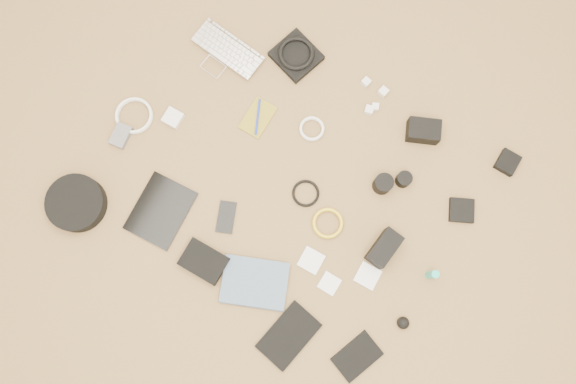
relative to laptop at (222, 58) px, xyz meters
The scene contains 34 objects.
room_shell 1.36m from the laptop, 36.09° to the right, with size 4.04×4.04×2.58m.
laptop is the anchor object (origin of this frame).
headphone_pouch 0.29m from the laptop, 30.88° to the left, with size 0.16×0.15×0.03m, color black.
headphones 0.29m from the laptop, 30.88° to the left, with size 0.14×0.14×0.02m, color black.
charger_a 0.57m from the laptop, 19.48° to the left, with size 0.03×0.03×0.03m, color silver.
charger_b 0.63m from the laptop, 11.07° to the left, with size 0.03×0.03×0.02m, color silver.
charger_c 0.65m from the laptop, 17.04° to the left, with size 0.03×0.03×0.03m, color silver.
charger_d 0.61m from the laptop, ahead, with size 0.03×0.03×0.03m, color silver.
dslr_camera 0.83m from the laptop, ahead, with size 0.12×0.08×0.07m, color black.
lens_pouch 1.17m from the laptop, ahead, with size 0.07×0.08×0.03m, color black.
notebook_olive 0.28m from the laptop, 29.51° to the right, with size 0.09×0.15×0.01m, color olive.
pen_blue 0.28m from the laptop, 29.51° to the right, with size 0.01×0.01×0.14m, color #162AB5.
cable_white_a 0.46m from the laptop, ahead, with size 0.10×0.10×0.01m, color white.
lens_a 0.80m from the laptop, ahead, with size 0.07×0.07×0.08m, color black.
lens_b 0.85m from the laptop, ahead, with size 0.06×0.06×0.05m, color black.
card_reader 1.09m from the laptop, ahead, with size 0.09×0.09×0.02m, color black.
power_brick 0.31m from the laptop, 96.41° to the right, with size 0.07×0.07×0.03m, color silver.
cable_white_b 0.41m from the laptop, 114.58° to the right, with size 0.14×0.14×0.01m, color white.
cable_black 0.63m from the laptop, 29.04° to the right, with size 0.10×0.10×0.01m, color black.
cable_yellow 0.77m from the laptop, 28.26° to the right, with size 0.12×0.12×0.01m, color gold.
flash 0.97m from the laptop, 21.16° to the right, with size 0.07×0.13×0.10m, color black.
lens_cleaner 1.15m from the laptop, 17.53° to the right, with size 0.03×0.03×0.10m, color #1AAEA1.
battery_charger 0.49m from the laptop, 110.23° to the right, with size 0.06×0.09×0.03m, color #595A5F.
tablet 0.64m from the laptop, 79.80° to the right, with size 0.19×0.24×0.01m, color black.
phone 0.63m from the laptop, 57.52° to the right, with size 0.06×0.12×0.01m, color black.
filter_case_left 0.86m from the laptop, 36.61° to the right, with size 0.08×0.08×0.01m, color silver.
filter_case_mid 0.97m from the laptop, 35.00° to the right, with size 0.07×0.07×0.01m, color silver.
filter_case_right 1.01m from the laptop, 27.12° to the right, with size 0.08×0.08×0.01m, color silver.
air_blower 1.22m from the laptop, 26.65° to the right, with size 0.05×0.05×0.05m, color black.
headphone_case 0.78m from the laptop, 102.26° to the right, with size 0.21×0.21×0.06m, color black.
drive_case 0.80m from the laptop, 63.57° to the right, with size 0.16×0.11×0.04m, color black.
paperback 0.97m from the laptop, 52.69° to the right, with size 0.18×0.24×0.02m, color #455C76.
notebook_black_a 1.09m from the laptop, 46.26° to the right, with size 0.13×0.22×0.02m, color black.
notebook_black_b 1.24m from the laptop, 36.08° to the right, with size 0.11×0.16×0.01m, color black.
Camera 1 is at (0.23, -0.33, 2.08)m, focal length 35.00 mm.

